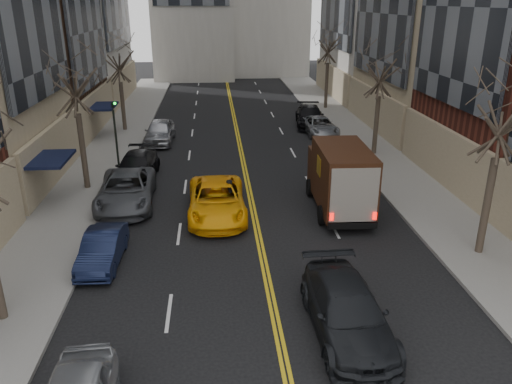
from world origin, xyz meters
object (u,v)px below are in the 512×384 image
ups_truck (340,178)px  taxi (217,200)px  pedestrian (230,196)px  observer_sedan (347,311)px

ups_truck → taxi: size_ratio=1.06×
pedestrian → observer_sedan: bearing=-160.4°
taxi → observer_sedan: bearing=-68.2°
ups_truck → observer_sedan: 9.86m
ups_truck → observer_sedan: (-2.10, -9.60, -0.89)m
taxi → pedestrian: pedestrian is taller
ups_truck → observer_sedan: ups_truck is taller
observer_sedan → pedestrian: bearing=107.1°
taxi → pedestrian: (0.66, 0.27, 0.06)m
pedestrian → ups_truck: bearing=-89.8°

